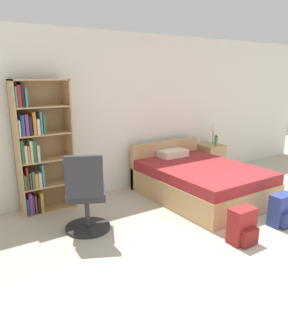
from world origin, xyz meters
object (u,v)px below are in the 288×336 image
object	(u,v)px
bed	(199,181)
backpack_red	(243,227)
office_chair	(86,198)
nightstand	(211,160)
bookshelf	(37,149)
backpack_blue	(282,211)
water_bottle	(216,141)
table_lamp	(214,128)

from	to	relation	value
bed	backpack_red	size ratio (longest dim) A/B	4.62
office_chair	nightstand	world-z (taller)	office_chair
bookshelf	backpack_blue	size ratio (longest dim) A/B	4.39
bed	water_bottle	xyz separation A→B (m)	(1.08, 0.71, 0.43)
water_bottle	backpack_red	bearing A→B (deg)	-128.50
office_chair	table_lamp	size ratio (longest dim) A/B	2.31
bed	table_lamp	world-z (taller)	table_lamp
backpack_red	bed	bearing A→B (deg)	66.72
backpack_red	table_lamp	bearing A→B (deg)	52.66
nightstand	bookshelf	bearing A→B (deg)	179.03
bed	nightstand	size ratio (longest dim) A/B	3.26
bookshelf	table_lamp	size ratio (longest dim) A/B	4.14
bookshelf	nightstand	size ratio (longest dim) A/B	3.07
bed	nightstand	world-z (taller)	bed
bookshelf	backpack_red	distance (m)	2.93
nightstand	water_bottle	xyz separation A→B (m)	(0.02, -0.10, 0.40)
office_chair	backpack_red	size ratio (longest dim) A/B	2.43
office_chair	table_lamp	bearing A→B (deg)	16.75
backpack_blue	water_bottle	bearing A→B (deg)	67.32
bed	backpack_blue	world-z (taller)	bed
nightstand	backpack_red	distance (m)	2.79
bookshelf	bed	world-z (taller)	bookshelf
bookshelf	office_chair	size ratio (longest dim) A/B	1.79
backpack_red	office_chair	bearing A→B (deg)	138.11
table_lamp	water_bottle	size ratio (longest dim) A/B	2.29
bed	backpack_blue	distance (m)	1.40
office_chair	backpack_red	bearing A→B (deg)	-41.89
table_lamp	backpack_red	world-z (taller)	table_lamp
bookshelf	backpack_red	bearing A→B (deg)	-53.51
bed	bookshelf	bearing A→B (deg)	159.42
nightstand	table_lamp	xyz separation A→B (m)	(0.01, -0.02, 0.65)
office_chair	nightstand	xyz separation A→B (m)	(3.09, 0.96, -0.16)
bookshelf	office_chair	xyz separation A→B (m)	(0.27, -1.01, -0.46)
bookshelf	table_lamp	distance (m)	3.37
table_lamp	bed	bearing A→B (deg)	-143.80
table_lamp	bookshelf	bearing A→B (deg)	178.62
bed	table_lamp	size ratio (longest dim) A/B	4.40
nightstand	backpack_red	size ratio (longest dim) A/B	1.42
bookshelf	water_bottle	size ratio (longest dim) A/B	9.47
water_bottle	backpack_red	size ratio (longest dim) A/B	0.46
backpack_red	nightstand	bearing A→B (deg)	53.05
bookshelf	office_chair	distance (m)	1.14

